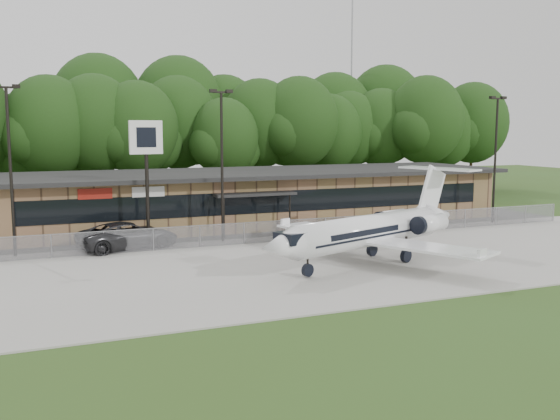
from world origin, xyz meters
name	(u,v)px	position (x,y,z in m)	size (l,w,h in m)	color
ground	(430,294)	(0.00, 0.00, 0.00)	(160.00, 160.00, 0.00)	#344B1B
apron	(348,260)	(0.00, 8.00, 0.04)	(64.00, 18.00, 0.08)	#9E9B93
parking_lot	(275,231)	(0.00, 19.50, 0.03)	(50.00, 9.00, 0.06)	#383835
terminal	(254,197)	(0.00, 23.94, 2.18)	(41.00, 11.65, 4.30)	brown
fence	(299,230)	(0.00, 15.00, 0.78)	(46.00, 0.04, 1.52)	gray
treeline	(196,130)	(0.00, 42.00, 7.50)	(72.00, 12.00, 15.00)	#1B3210
radio_mast	(351,91)	(22.00, 48.00, 12.50)	(0.20, 0.20, 25.00)	gray
light_pole_left	(10,158)	(-18.00, 16.50, 5.98)	(1.55, 0.30, 10.23)	black
light_pole_mid	(222,154)	(-5.00, 16.50, 5.98)	(1.55, 0.30, 10.23)	black
light_pole_right	(496,150)	(18.00, 16.50, 5.98)	(1.55, 0.30, 10.23)	black
business_jet	(373,231)	(0.89, 6.68, 1.92)	(15.74, 14.08, 5.38)	white
suv	(128,236)	(-11.32, 16.48, 0.89)	(2.94, 6.37, 1.77)	#323235
pole_sign	(146,151)	(-9.96, 16.80, 6.26)	(2.16, 0.46, 8.19)	black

